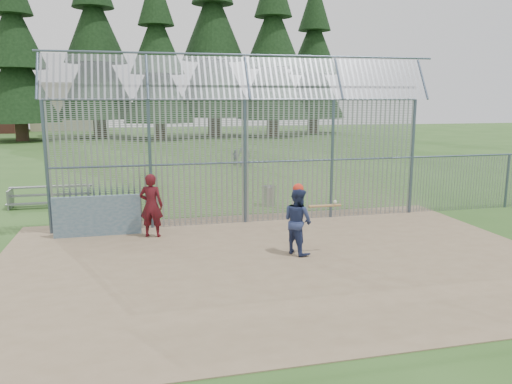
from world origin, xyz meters
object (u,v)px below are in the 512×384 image
object	(u,v)px
onlooker	(151,205)
bleacher	(50,196)
batter	(298,221)
trash_can	(269,196)
dugout_wall	(97,216)

from	to	relation	value
onlooker	bleacher	world-z (taller)	onlooker
batter	trash_can	xyz separation A→B (m)	(0.83, 6.03, -0.51)
dugout_wall	trash_can	distance (m)	6.76
onlooker	trash_can	bearing A→B (deg)	-125.84
dugout_wall	batter	xyz separation A→B (m)	(5.21, -3.01, 0.27)
bleacher	batter	bearing A→B (deg)	-47.19
batter	bleacher	bearing A→B (deg)	17.34
dugout_wall	trash_can	bearing A→B (deg)	26.54
batter	trash_can	distance (m)	6.11
batter	trash_can	world-z (taller)	batter
batter	onlooker	distance (m)	4.45
trash_can	dugout_wall	bearing A→B (deg)	-153.46
onlooker	bleacher	xyz separation A→B (m)	(-3.60, 5.28, -0.55)
dugout_wall	bleacher	bearing A→B (deg)	112.97
trash_can	bleacher	distance (m)	8.28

